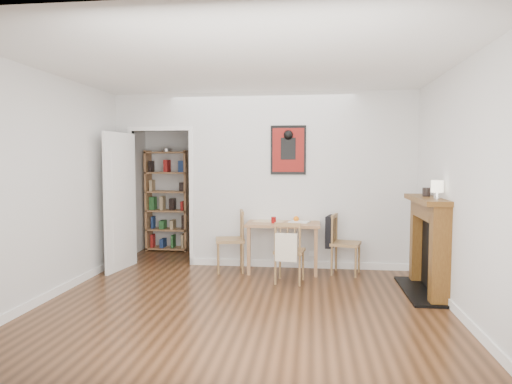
# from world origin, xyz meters

# --- Properties ---
(ground) EXTENTS (5.20, 5.20, 0.00)m
(ground) POSITION_xyz_m (0.00, 0.00, 0.00)
(ground) COLOR brown
(ground) RESTS_ON ground
(room_shell) EXTENTS (5.20, 5.20, 5.20)m
(room_shell) POSITION_xyz_m (0.10, 1.34, 1.30)
(room_shell) COLOR silver
(room_shell) RESTS_ON ground
(dining_table) EXTENTS (1.04, 0.66, 0.71)m
(dining_table) POSITION_xyz_m (0.35, 1.10, 0.62)
(dining_table) COLOR #A77A4E
(dining_table) RESTS_ON ground
(chair_left) EXTENTS (0.53, 0.53, 0.89)m
(chair_left) POSITION_xyz_m (-0.42, 1.01, 0.44)
(chair_left) COLOR #A4774C
(chair_left) RESTS_ON ground
(chair_right) EXTENTS (0.56, 0.51, 0.85)m
(chair_right) POSITION_xyz_m (1.21, 1.04, 0.44)
(chair_right) COLOR #A4774C
(chair_right) RESTS_ON ground
(chair_front) EXTENTS (0.45, 0.50, 0.81)m
(chair_front) POSITION_xyz_m (0.46, 0.50, 0.41)
(chair_front) COLOR #A4774C
(chair_front) RESTS_ON ground
(bookshelf) EXTENTS (0.75, 0.30, 1.77)m
(bookshelf) POSITION_xyz_m (-1.79, 2.40, 0.87)
(bookshelf) COLOR #A77A4E
(bookshelf) RESTS_ON ground
(fireplace) EXTENTS (0.45, 1.25, 1.16)m
(fireplace) POSITION_xyz_m (2.16, 0.25, 0.62)
(fireplace) COLOR brown
(fireplace) RESTS_ON ground
(red_glass) EXTENTS (0.07, 0.07, 0.09)m
(red_glass) POSITION_xyz_m (0.21, 1.00, 0.76)
(red_glass) COLOR maroon
(red_glass) RESTS_ON dining_table
(orange_fruit) EXTENTS (0.08, 0.08, 0.08)m
(orange_fruit) POSITION_xyz_m (0.53, 1.20, 0.75)
(orange_fruit) COLOR orange
(orange_fruit) RESTS_ON dining_table
(placemat) EXTENTS (0.49, 0.41, 0.00)m
(placemat) POSITION_xyz_m (0.14, 1.19, 0.71)
(placemat) COLOR beige
(placemat) RESTS_ON dining_table
(notebook) EXTENTS (0.33, 0.28, 0.01)m
(notebook) POSITION_xyz_m (0.57, 1.14, 0.72)
(notebook) COLOR white
(notebook) RESTS_ON dining_table
(mantel_lamp) EXTENTS (0.14, 0.14, 0.22)m
(mantel_lamp) POSITION_xyz_m (2.15, -0.05, 1.29)
(mantel_lamp) COLOR silver
(mantel_lamp) RESTS_ON fireplace
(ceramic_jar_a) EXTENTS (0.09, 0.09, 0.11)m
(ceramic_jar_a) POSITION_xyz_m (2.14, 0.36, 1.21)
(ceramic_jar_a) COLOR black
(ceramic_jar_a) RESTS_ON fireplace
(ceramic_jar_b) EXTENTS (0.07, 0.07, 0.09)m
(ceramic_jar_b) POSITION_xyz_m (2.16, 0.54, 1.21)
(ceramic_jar_b) COLOR black
(ceramic_jar_b) RESTS_ON fireplace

